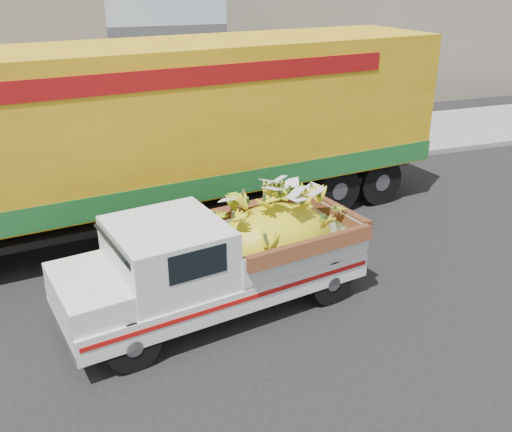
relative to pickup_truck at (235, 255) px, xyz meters
name	(u,v)px	position (x,y,z in m)	size (l,w,h in m)	color
ground	(147,328)	(-1.51, -0.20, -0.91)	(100.00, 100.00, 0.00)	black
curb	(103,191)	(-1.51, 5.89, -0.83)	(60.00, 0.25, 0.15)	gray
sidewalk	(95,165)	(-1.51, 7.99, -0.84)	(60.00, 4.00, 0.14)	gray
building_right	(399,20)	(12.49, 14.89, 2.09)	(14.00, 6.00, 6.00)	gray
pickup_truck	(235,255)	(0.00, 0.00, 0.00)	(5.05, 2.60, 1.69)	black
semi_trailer	(170,129)	(-0.24, 3.44, 1.21)	(12.05, 4.04, 3.80)	black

